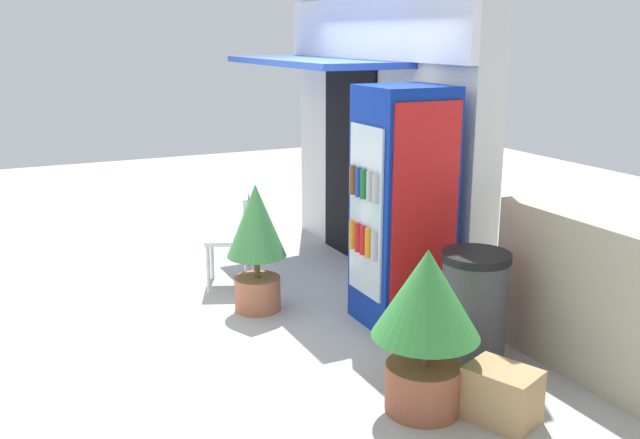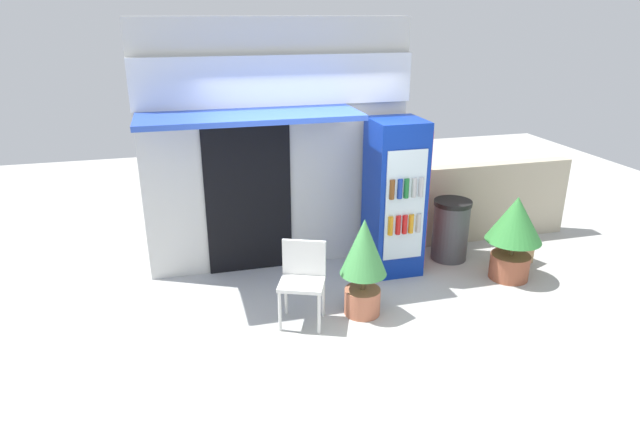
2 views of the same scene
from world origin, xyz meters
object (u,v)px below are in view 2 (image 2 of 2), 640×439
Objects in this scene: cardboard_box at (515,251)px; trash_bin at (451,230)px; plastic_chair at (303,275)px; potted_plant_curbside at (514,230)px; drink_cooler at (395,197)px; potted_plant_near_shop at (364,259)px.

trash_bin is at bearing 154.97° from cardboard_box.
trash_bin is (2.30, 1.04, -0.12)m from plastic_chair.
potted_plant_curbside is 0.69m from cardboard_box.
drink_cooler is at bearing 154.11° from potted_plant_curbside.
trash_bin is at bearing 33.57° from potted_plant_near_shop.
potted_plant_curbside is 2.54× the size of cardboard_box.
plastic_chair is at bearing -155.67° from trash_bin.
drink_cooler reaches higher than potted_plant_near_shop.
trash_bin reaches higher than cardboard_box.
cardboard_box is at bearing -25.03° from trash_bin.
plastic_chair is at bearing -167.66° from cardboard_box.
drink_cooler is 2.19× the size of plastic_chair.
potted_plant_near_shop is at bearing -3.57° from plastic_chair.
plastic_chair is at bearing 176.43° from potted_plant_near_shop.
cardboard_box is (2.42, 0.72, -0.49)m from potted_plant_near_shop.
drink_cooler is at bearing 33.74° from plastic_chair.
plastic_chair is at bearing -146.26° from drink_cooler.
trash_bin is at bearing 122.08° from potted_plant_curbside.
potted_plant_near_shop is 1.04× the size of potted_plant_curbside.
potted_plant_near_shop reaches higher than plastic_chair.
drink_cooler reaches higher than plastic_chair.
cardboard_box is at bearing 12.34° from plastic_chair.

